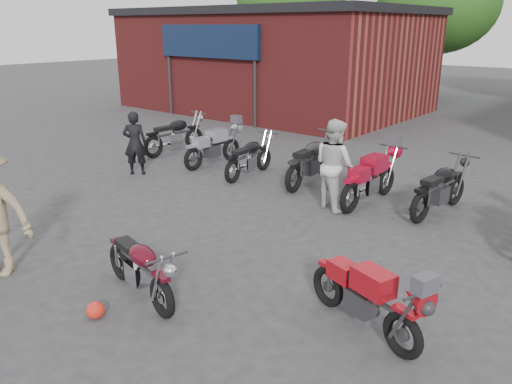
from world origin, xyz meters
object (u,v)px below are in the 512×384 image
Objects in this scene: row_bike_2 at (250,155)px; row_bike_0 at (175,133)px; vintage_motorcycle at (140,264)px; row_bike_1 at (214,144)px; person_light at (334,164)px; row_bike_3 at (312,158)px; person_dark at (135,143)px; sportbike at (366,293)px; row_bike_4 at (371,176)px; helmet at (96,310)px; row_bike_5 at (441,185)px.

row_bike_0 is at bearing 76.98° from row_bike_2.
row_bike_0 is (-5.87, 5.82, 0.09)m from vintage_motorcycle.
vintage_motorcycle is 6.94m from row_bike_1.
vintage_motorcycle is 4.78m from person_light.
person_light is 0.85× the size of row_bike_3.
person_dark reaches higher than row_bike_3.
row_bike_4 reaches higher than sportbike.
row_bike_0 is 1.00× the size of row_bike_4.
sportbike is at bearing 146.33° from person_light.
row_bike_3 is at bearing 99.47° from helmet.
row_bike_3 reaches higher than row_bike_0.
row_bike_0 is at bearing 83.94° from row_bike_1.
person_dark is (-4.92, 4.42, 0.68)m from helmet.
helmet is 8.75m from row_bike_0.
row_bike_4 is (3.23, 0.09, 0.06)m from row_bike_2.
vintage_motorcycle is 6.14m from row_bike_5.
row_bike_3 is at bearing 95.67° from row_bike_5.
row_bike_4 reaches higher than row_bike_2.
person_light is (0.17, 5.45, 0.81)m from helmet.
helmet is 0.12× the size of row_bike_1.
helmet is 0.13× the size of row_bike_2.
row_bike_3 is 1.07× the size of row_bike_5.
row_bike_1 is at bearing 89.08° from row_bike_3.
sportbike is 4.76m from row_bike_4.
person_dark reaches higher than row_bike_1.
row_bike_0 is 7.78m from row_bike_5.
row_bike_1 is at bearing 98.40° from row_bike_5.
row_bike_3 reaches higher than row_bike_4.
person_dark is 5.19m from person_light.
person_light is at bearing 100.56° from vintage_motorcycle.
person_dark is at bearing -154.43° from row_bike_0.
row_bike_2 is at bearing 100.67° from row_bike_3.
person_light is 2.12m from row_bike_5.
person_dark is 0.86× the size of row_bike_2.
row_bike_0 is 1.03× the size of row_bike_5.
row_bike_4 is (5.53, 1.77, -0.19)m from person_dark.
helmet is 0.12× the size of row_bike_5.
person_light reaches higher than row_bike_1.
row_bike_3 reaches higher than sportbike.
row_bike_3 is at bearing -83.99° from row_bike_1.
sportbike is at bearing -133.44° from row_bike_2.
row_bike_0 is (-8.58, 4.57, 0.09)m from sportbike.
helmet is 6.23m from row_bike_4.
row_bike_0 is 1.79m from row_bike_1.
row_bike_1 is (-4.09, 5.60, 0.05)m from vintage_motorcycle.
row_bike_4 is at bearing 110.49° from row_bike_5.
person_light reaches higher than sportbike.
sportbike is 8.07m from person_dark.
row_bike_4 reaches higher than row_bike_1.
person_light is at bearing -100.34° from row_bike_1.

